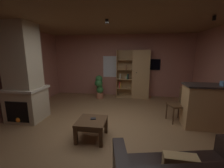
{
  "coord_description": "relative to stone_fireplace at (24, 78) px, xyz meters",
  "views": [
    {
      "loc": [
        0.54,
        -3.26,
        1.82
      ],
      "look_at": [
        0.0,
        0.4,
        1.05
      ],
      "focal_mm": 23.75,
      "sensor_mm": 36.0,
      "label": 1
    }
  ],
  "objects": [
    {
      "name": "wall_mounted_tv",
      "position": [
        3.57,
        2.79,
        0.2
      ],
      "size": [
        0.79,
        0.06,
        0.44
      ],
      "color": "black"
    },
    {
      "name": "coffee_table",
      "position": [
        2.04,
        -0.68,
        -0.83
      ],
      "size": [
        0.6,
        0.61,
        0.43
      ],
      "color": "#4C331E",
      "rests_on": "ground"
    },
    {
      "name": "track_light_spot_2",
      "position": [
        4.47,
        -0.07,
        1.35
      ],
      "size": [
        0.07,
        0.07,
        0.09
      ],
      "primitive_type": "cylinder",
      "color": "black"
    },
    {
      "name": "bookshelf_cabinet",
      "position": [
        3.09,
        2.58,
        -0.21
      ],
      "size": [
        1.32,
        0.41,
        1.94
      ],
      "color": "tan",
      "rests_on": "ground"
    },
    {
      "name": "table_book_0",
      "position": [
        2.06,
        -0.62,
        -0.73
      ],
      "size": [
        0.13,
        0.11,
        0.02
      ],
      "primitive_type": "cube",
      "rotation": [
        0.0,
        0.0,
        0.27
      ],
      "color": "black",
      "rests_on": "coffee_table"
    },
    {
      "name": "wall_back",
      "position": [
        2.36,
        2.85,
        0.13
      ],
      "size": [
        5.94,
        0.06,
        2.58
      ],
      "primitive_type": "cube",
      "color": "#AD7060",
      "rests_on": "ground"
    },
    {
      "name": "tissue_box",
      "position": [
        4.95,
        0.12,
        -0.02
      ],
      "size": [
        0.13,
        0.13,
        0.11
      ],
      "primitive_type": "cube",
      "rotation": [
        0.0,
        0.0,
        0.12
      ],
      "color": "#598CBF",
      "rests_on": "kitchen_bar_counter"
    },
    {
      "name": "ceiling",
      "position": [
        2.36,
        -0.25,
        1.43
      ],
      "size": [
        5.82,
        6.15,
        0.02
      ],
      "primitive_type": "cube",
      "color": "brown"
    },
    {
      "name": "stone_fireplace",
      "position": [
        0.0,
        0.0,
        0.0
      ],
      "size": [
        0.97,
        0.83,
        2.58
      ],
      "color": "#BCAD8E",
      "rests_on": "ground"
    },
    {
      "name": "track_light_spot_1",
      "position": [
        2.28,
        -0.08,
        1.35
      ],
      "size": [
        0.07,
        0.07,
        0.09
      ],
      "primitive_type": "cylinder",
      "color": "black"
    },
    {
      "name": "kitchen_bar_counter",
      "position": [
        4.82,
        0.22,
        -0.62
      ],
      "size": [
        1.37,
        0.58,
        1.09
      ],
      "color": "tan",
      "rests_on": "ground"
    },
    {
      "name": "window_pane_back",
      "position": [
        1.92,
        2.82,
        0.09
      ],
      "size": [
        0.67,
        0.01,
        0.9
      ],
      "primitive_type": "cube",
      "color": "white"
    },
    {
      "name": "track_light_spot_0",
      "position": [
        0.29,
        -0.06,
        1.35
      ],
      "size": [
        0.07,
        0.07,
        0.09
      ],
      "primitive_type": "cylinder",
      "color": "black"
    },
    {
      "name": "floor",
      "position": [
        2.36,
        -0.25,
        -1.18
      ],
      "size": [
        5.82,
        6.15,
        0.02
      ],
      "primitive_type": "cube",
      "color": "olive",
      "rests_on": "ground"
    },
    {
      "name": "dining_chair",
      "position": [
        4.15,
        0.49,
        -0.64
      ],
      "size": [
        0.52,
        0.52,
        0.92
      ],
      "color": "#4C331E",
      "rests_on": "ground"
    },
    {
      "name": "potted_floor_plant",
      "position": [
        1.54,
        2.22,
        -0.65
      ],
      "size": [
        0.34,
        0.38,
        0.95
      ],
      "color": "#B77051",
      "rests_on": "ground"
    }
  ]
}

